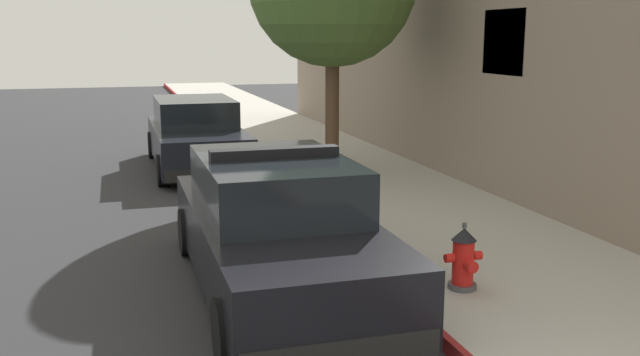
# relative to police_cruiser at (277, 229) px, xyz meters

# --- Properties ---
(ground_plane) EXTENTS (30.27, 60.00, 0.20)m
(ground_plane) POSITION_rel_police_cruiser_xyz_m (-3.06, 4.63, -0.84)
(ground_plane) COLOR #2B2B2D
(sidewalk_pavement) EXTENTS (3.46, 60.00, 0.15)m
(sidewalk_pavement) POSITION_rel_police_cruiser_xyz_m (2.94, 4.63, -0.67)
(sidewalk_pavement) COLOR #ADA89E
(sidewalk_pavement) RESTS_ON ground
(curb_painted_edge) EXTENTS (0.08, 60.00, 0.15)m
(curb_painted_edge) POSITION_rel_police_cruiser_xyz_m (1.17, 4.63, -0.67)
(curb_painted_edge) COLOR maroon
(curb_painted_edge) RESTS_ON ground
(police_cruiser) EXTENTS (1.94, 4.84, 1.68)m
(police_cruiser) POSITION_rel_police_cruiser_xyz_m (0.00, 0.00, 0.00)
(police_cruiser) COLOR black
(police_cruiser) RESTS_ON ground
(parked_car_silver_ahead) EXTENTS (1.94, 4.84, 1.56)m
(parked_car_silver_ahead) POSITION_rel_police_cruiser_xyz_m (-0.02, 7.98, -0.00)
(parked_car_silver_ahead) COLOR black
(parked_car_silver_ahead) RESTS_ON ground
(fire_hydrant) EXTENTS (0.44, 0.40, 0.76)m
(fire_hydrant) POSITION_rel_police_cruiser_xyz_m (1.90, -0.94, -0.24)
(fire_hydrant) COLOR #4C4C51
(fire_hydrant) RESTS_ON sidewalk_pavement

